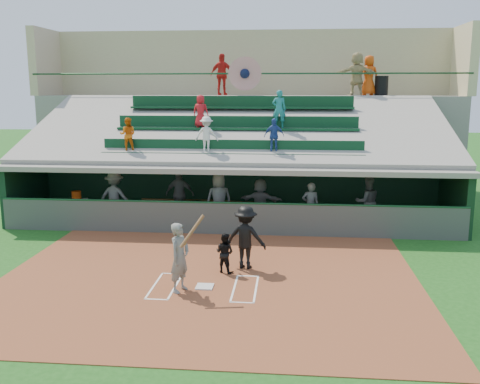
# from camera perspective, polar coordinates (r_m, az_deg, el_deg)

# --- Properties ---
(ground) EXTENTS (100.00, 100.00, 0.00)m
(ground) POSITION_cam_1_polar(r_m,az_deg,el_deg) (13.74, -3.79, -10.16)
(ground) COLOR #194F16
(ground) RESTS_ON ground
(dirt_slab) EXTENTS (11.00, 9.00, 0.02)m
(dirt_slab) POSITION_cam_1_polar(r_m,az_deg,el_deg) (14.20, -3.47, -9.40)
(dirt_slab) COLOR brown
(dirt_slab) RESTS_ON ground
(home_plate) EXTENTS (0.43, 0.43, 0.03)m
(home_plate) POSITION_cam_1_polar(r_m,az_deg,el_deg) (13.73, -3.79, -10.03)
(home_plate) COLOR silver
(home_plate) RESTS_ON dirt_slab
(batters_box_chalk) EXTENTS (2.65, 1.85, 0.01)m
(batters_box_chalk) POSITION_cam_1_polar(r_m,az_deg,el_deg) (13.73, -3.79, -10.07)
(batters_box_chalk) COLOR white
(batters_box_chalk) RESTS_ON dirt_slab
(dugout_floor) EXTENTS (16.00, 3.50, 0.04)m
(dugout_floor) POSITION_cam_1_polar(r_m,az_deg,el_deg) (20.12, -0.76, -3.18)
(dugout_floor) COLOR gray
(dugout_floor) RESTS_ON ground
(concourse_slab) EXTENTS (20.00, 3.00, 4.60)m
(concourse_slab) POSITION_cam_1_polar(r_m,az_deg,el_deg) (26.36, 0.79, 5.25)
(concourse_slab) COLOR gray
(concourse_slab) RESTS_ON ground
(grandstand) EXTENTS (20.40, 10.40, 7.80)m
(grandstand) POSITION_cam_1_polar(r_m,az_deg,el_deg) (23.41, 0.19, 4.41)
(grandstand) COLOR #494E49
(grandstand) RESTS_ON ground
(batter_at_plate) EXTENTS (0.94, 0.79, 1.95)m
(batter_at_plate) POSITION_cam_1_polar(r_m,az_deg,el_deg) (13.25, -6.43, -6.92)
(batter_at_plate) COLOR #60635E
(batter_at_plate) RESTS_ON dirt_slab
(catcher) EXTENTS (0.66, 0.60, 1.10)m
(catcher) POSITION_cam_1_polar(r_m,az_deg,el_deg) (14.59, -1.65, -6.49)
(catcher) COLOR black
(catcher) RESTS_ON dirt_slab
(home_umpire) EXTENTS (1.23, 0.84, 1.76)m
(home_umpire) POSITION_cam_1_polar(r_m,az_deg,el_deg) (14.86, 0.60, -4.84)
(home_umpire) COLOR black
(home_umpire) RESTS_ON dirt_slab
(dugout_bench) EXTENTS (15.62, 3.11, 0.47)m
(dugout_bench) POSITION_cam_1_polar(r_m,az_deg,el_deg) (21.27, -1.00, -1.68)
(dugout_bench) COLOR olive
(dugout_bench) RESTS_ON dugout_floor
(white_table) EXTENTS (1.03, 0.91, 0.75)m
(white_table) POSITION_cam_1_polar(r_m,az_deg,el_deg) (21.22, -17.01, -1.83)
(white_table) COLOR white
(white_table) RESTS_ON dugout_floor
(water_cooler) EXTENTS (0.35, 0.35, 0.35)m
(water_cooler) POSITION_cam_1_polar(r_m,az_deg,el_deg) (21.09, -17.04, -0.38)
(water_cooler) COLOR #EC4E0D
(water_cooler) RESTS_ON white_table
(dugout_player_a) EXTENTS (1.31, 0.84, 1.92)m
(dugout_player_a) POSITION_cam_1_polar(r_m,az_deg,el_deg) (20.29, -13.20, -0.51)
(dugout_player_a) COLOR #5C605A
(dugout_player_a) RESTS_ON dugout_floor
(dugout_player_b) EXTENTS (1.14, 0.55, 1.89)m
(dugout_player_b) POSITION_cam_1_polar(r_m,az_deg,el_deg) (20.48, -6.43, -0.23)
(dugout_player_b) COLOR #5A5C57
(dugout_player_b) RESTS_ON dugout_floor
(dugout_player_c) EXTENTS (1.08, 0.88, 1.92)m
(dugout_player_c) POSITION_cam_1_polar(r_m,az_deg,el_deg) (19.34, -2.27, -0.80)
(dugout_player_c) COLOR #5D605B
(dugout_player_c) RESTS_ON dugout_floor
(dugout_player_d) EXTENTS (1.64, 0.76, 1.70)m
(dugout_player_d) POSITION_cam_1_polar(r_m,az_deg,el_deg) (19.53, 2.19, -1.01)
(dugout_player_d) COLOR #62645F
(dugout_player_d) RESTS_ON dugout_floor
(dugout_player_e) EXTENTS (0.62, 0.42, 1.66)m
(dugout_player_e) POSITION_cam_1_polar(r_m,az_deg,el_deg) (19.08, 7.52, -1.44)
(dugout_player_e) COLOR #5C5E59
(dugout_player_e) RESTS_ON dugout_floor
(dugout_player_f) EXTENTS (0.97, 0.81, 1.80)m
(dugout_player_f) POSITION_cam_1_polar(r_m,az_deg,el_deg) (19.74, 13.43, -1.02)
(dugout_player_f) COLOR #4F524E
(dugout_player_f) RESTS_ON dugout_floor
(trash_bin) EXTENTS (0.60, 0.60, 0.90)m
(trash_bin) POSITION_cam_1_polar(r_m,az_deg,el_deg) (25.70, 14.84, 10.88)
(trash_bin) COLOR black
(trash_bin) RESTS_ON concourse_slab
(concourse_staff_a) EXTENTS (1.20, 0.64, 1.95)m
(concourse_staff_a) POSITION_cam_1_polar(r_m,az_deg,el_deg) (25.79, -1.91, 12.40)
(concourse_staff_a) COLOR red
(concourse_staff_a) RESTS_ON concourse_slab
(concourse_staff_b) EXTENTS (0.95, 0.67, 1.82)m
(concourse_staff_b) POSITION_cam_1_polar(r_m,az_deg,el_deg) (25.65, 13.56, 11.97)
(concourse_staff_b) COLOR #C5430B
(concourse_staff_b) RESTS_ON concourse_slab
(concourse_staff_c) EXTENTS (1.88, 0.89, 1.94)m
(concourse_staff_c) POSITION_cam_1_polar(r_m,az_deg,el_deg) (25.19, 12.33, 12.18)
(concourse_staff_c) COLOR tan
(concourse_staff_c) RESTS_ON concourse_slab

